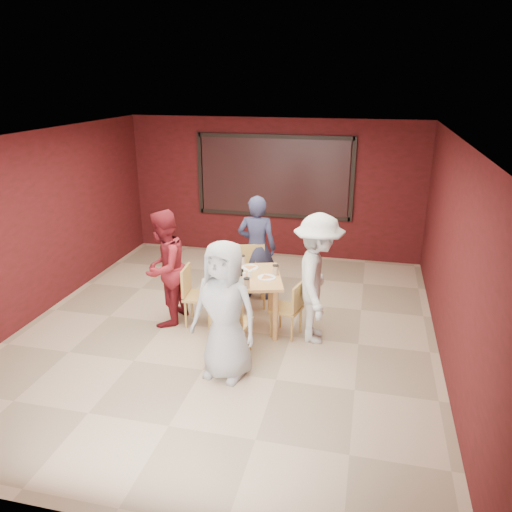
% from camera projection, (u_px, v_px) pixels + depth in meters
% --- Properties ---
extents(floor, '(7.00, 7.00, 0.00)m').
position_uv_depth(floor, '(227.00, 329.00, 7.41)').
color(floor, tan).
rests_on(floor, ground).
extents(window_blinds, '(3.00, 0.02, 1.50)m').
position_uv_depth(window_blinds, '(274.00, 177.00, 10.02)').
color(window_blinds, black).
extents(dining_table, '(1.29, 1.29, 0.98)m').
position_uv_depth(dining_table, '(244.00, 283.00, 7.25)').
color(dining_table, tan).
rests_on(dining_table, floor).
extents(chair_front, '(0.50, 0.50, 0.94)m').
position_uv_depth(chair_front, '(230.00, 321.00, 6.52)').
color(chair_front, '#B58A46').
rests_on(chair_front, floor).
extents(chair_back, '(0.59, 0.59, 0.97)m').
position_uv_depth(chair_back, '(251.00, 272.00, 8.12)').
color(chair_back, '#B58A46').
rests_on(chair_back, floor).
extents(chair_left, '(0.48, 0.48, 0.91)m').
position_uv_depth(chair_left, '(194.00, 292.00, 7.44)').
color(chair_left, '#B58A46').
rests_on(chair_left, floor).
extents(chair_right, '(0.48, 0.48, 0.83)m').
position_uv_depth(chair_right, '(291.00, 306.00, 7.08)').
color(chair_right, '#B58A46').
rests_on(chair_right, floor).
extents(diner_front, '(0.96, 0.73, 1.77)m').
position_uv_depth(diner_front, '(225.00, 311.00, 6.01)').
color(diner_front, '#A8A8A8').
rests_on(diner_front, floor).
extents(diner_back, '(0.65, 0.44, 1.76)m').
position_uv_depth(diner_back, '(257.00, 248.00, 8.22)').
color(diner_back, '#292C49').
rests_on(diner_back, floor).
extents(diner_left, '(0.74, 0.91, 1.75)m').
position_uv_depth(diner_left, '(164.00, 268.00, 7.36)').
color(diner_left, maroon).
rests_on(diner_left, floor).
extents(diner_right, '(0.80, 1.25, 1.84)m').
position_uv_depth(diner_right, '(318.00, 279.00, 6.85)').
color(diner_right, silver).
rests_on(diner_right, floor).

